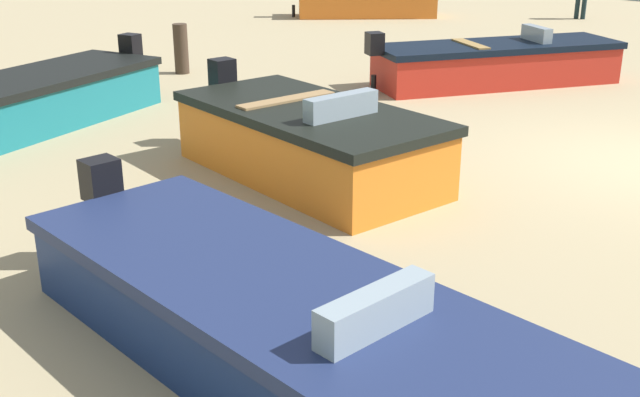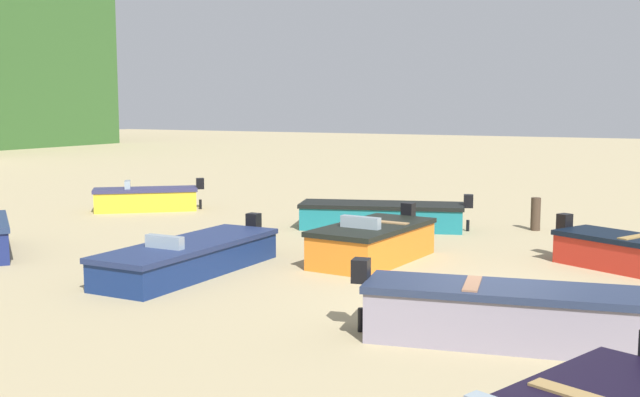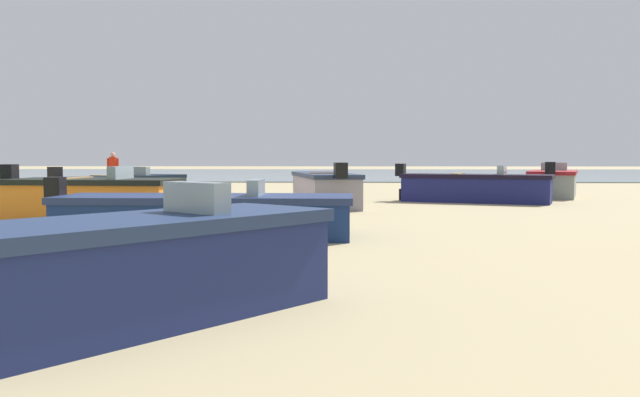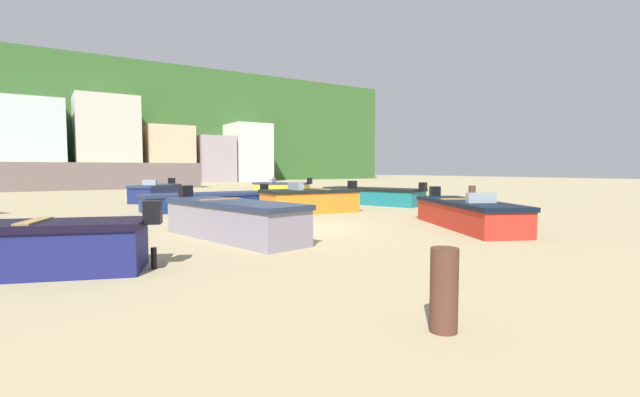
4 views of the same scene
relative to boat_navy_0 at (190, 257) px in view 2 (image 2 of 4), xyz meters
name	(u,v)px [view 2 (image 2 of 4)]	position (x,y,z in m)	size (l,w,h in m)	color
ground_plane	(489,308)	(0.19, -6.90, -0.38)	(160.00, 160.00, 0.00)	tan
boat_navy_0	(190,257)	(0.00, 0.00, 0.00)	(5.41, 1.67, 1.05)	navy
boat_yellow_1	(146,199)	(7.71, 7.84, 0.05)	(3.33, 3.62, 1.15)	gold
boat_orange_3	(373,242)	(3.19, -3.17, 0.10)	(4.06, 2.05, 1.24)	orange
boat_teal_5	(382,216)	(7.88, -1.42, 0.03)	(3.10, 5.34, 1.13)	#196F79
boat_grey_10	(506,315)	(-1.86, -7.71, 0.10)	(2.23, 4.91, 1.26)	gray
mooring_post_near_water	(536,214)	(9.81, -5.72, 0.13)	(0.29, 0.29, 1.02)	#3F3024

